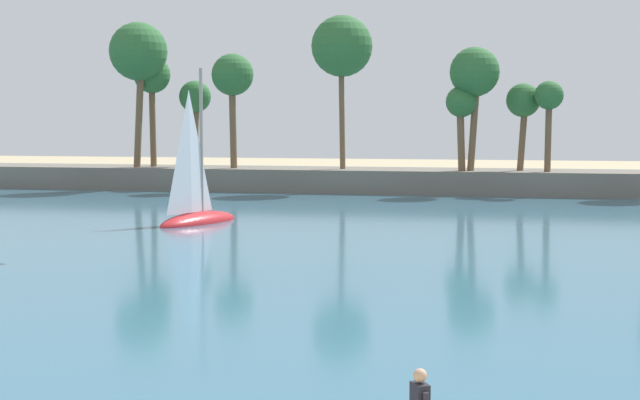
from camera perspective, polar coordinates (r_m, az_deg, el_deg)
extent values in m
cube|color=#386B84|center=(62.87, 8.35, -0.19)|extent=(220.00, 96.97, 0.06)
cube|color=slate|center=(71.25, 8.88, 1.07)|extent=(94.18, 6.00, 1.80)
cylinder|color=brown|center=(69.91, 9.24, 4.68)|extent=(0.90, 0.56, 7.19)
sphere|color=#2D6633|center=(70.01, 9.28, 7.61)|extent=(3.60, 3.60, 3.60)
cylinder|color=brown|center=(73.28, -5.26, 4.72)|extent=(0.57, 0.70, 7.18)
sphere|color=#2D6633|center=(73.37, -5.28, 7.52)|extent=(3.21, 3.21, 3.21)
cylinder|color=brown|center=(76.97, -10.03, 4.71)|extent=(0.61, 0.58, 7.31)
sphere|color=#2D6633|center=(77.06, -10.07, 7.43)|extent=(2.93, 2.93, 2.93)
cylinder|color=brown|center=(69.88, 8.47, 3.81)|extent=(0.72, 0.60, 5.05)
sphere|color=#2D6633|center=(69.88, 8.50, 5.87)|extent=(2.27, 2.27, 2.27)
cylinder|color=brown|center=(75.74, -10.81, 5.36)|extent=(1.06, 0.54, 9.05)
sphere|color=#2D6633|center=(75.94, -10.87, 8.77)|extent=(4.54, 4.54, 4.54)
cylinder|color=brown|center=(70.83, 12.09, 3.81)|extent=(0.77, 0.59, 5.16)
sphere|color=#2D6633|center=(70.84, 12.12, 5.89)|extent=(2.47, 2.47, 2.47)
cylinder|color=brown|center=(69.65, 13.56, 3.90)|extent=(0.49, 0.60, 5.46)
sphere|color=#2D6633|center=(69.67, 13.60, 6.14)|extent=(2.05, 2.05, 2.05)
cylinder|color=brown|center=(76.72, -7.50, 4.10)|extent=(0.72, 0.63, 5.59)
sphere|color=#2D6633|center=(76.74, -7.52, 6.18)|extent=(2.55, 2.55, 2.55)
cylinder|color=brown|center=(71.95, 1.32, 5.57)|extent=(0.58, 0.42, 9.25)
sphere|color=#2D6633|center=(72.17, 1.33, 9.24)|extent=(4.62, 4.62, 4.62)
sphere|color=tan|center=(14.49, 6.04, -10.44)|extent=(0.21, 0.21, 0.21)
ellipsoid|color=red|center=(50.22, -7.30, -1.37)|extent=(3.53, 6.25, 1.20)
cylinder|color=gray|center=(50.19, -7.15, 3.60)|extent=(0.18, 0.18, 7.49)
pyramid|color=silver|center=(49.40, -7.86, 2.92)|extent=(0.99, 2.62, 6.36)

